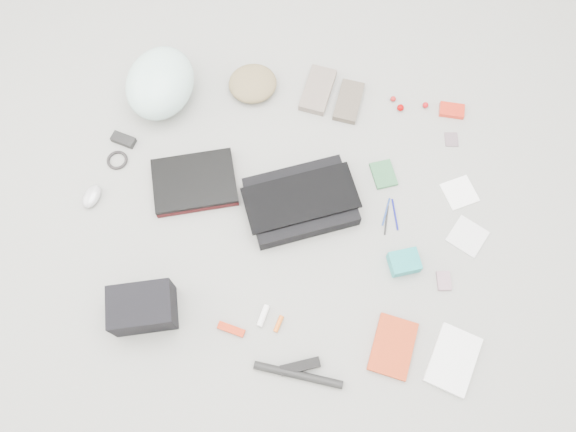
# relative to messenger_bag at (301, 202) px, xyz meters

# --- Properties ---
(ground_plane) EXTENTS (4.00, 4.00, 0.00)m
(ground_plane) POSITION_rel_messenger_bag_xyz_m (-0.04, -0.07, -0.03)
(ground_plane) COLOR gray
(messenger_bag) EXTENTS (0.47, 0.40, 0.07)m
(messenger_bag) POSITION_rel_messenger_bag_xyz_m (0.00, 0.00, 0.00)
(messenger_bag) COLOR black
(messenger_bag) RESTS_ON ground_plane
(bag_flap) EXTENTS (0.47, 0.33, 0.01)m
(bag_flap) POSITION_rel_messenger_bag_xyz_m (0.00, -0.00, 0.04)
(bag_flap) COLOR black
(bag_flap) RESTS_ON messenger_bag
(laptop_sleeve) EXTENTS (0.37, 0.31, 0.02)m
(laptop_sleeve) POSITION_rel_messenger_bag_xyz_m (-0.42, 0.05, -0.02)
(laptop_sleeve) COLOR #3D1012
(laptop_sleeve) RESTS_ON ground_plane
(laptop) EXTENTS (0.37, 0.31, 0.02)m
(laptop) POSITION_rel_messenger_bag_xyz_m (-0.42, 0.05, -0.00)
(laptop) COLOR black
(laptop) RESTS_ON laptop_sleeve
(bike_helmet) EXTENTS (0.32, 0.38, 0.20)m
(bike_helmet) POSITION_rel_messenger_bag_xyz_m (-0.61, 0.44, 0.07)
(bike_helmet) COLOR #C9F7EF
(bike_helmet) RESTS_ON ground_plane
(beanie) EXTENTS (0.25, 0.24, 0.07)m
(beanie) POSITION_rel_messenger_bag_xyz_m (-0.25, 0.52, 0.00)
(beanie) COLOR olive
(beanie) RESTS_ON ground_plane
(mitten_left) EXTENTS (0.15, 0.24, 0.03)m
(mitten_left) POSITION_rel_messenger_bag_xyz_m (0.03, 0.52, -0.02)
(mitten_left) COLOR gray
(mitten_left) RESTS_ON ground_plane
(mitten_right) EXTENTS (0.13, 0.21, 0.03)m
(mitten_right) POSITION_rel_messenger_bag_xyz_m (0.16, 0.48, -0.02)
(mitten_right) COLOR brown
(mitten_right) RESTS_ON ground_plane
(power_brick) EXTENTS (0.11, 0.07, 0.03)m
(power_brick) POSITION_rel_messenger_bag_xyz_m (-0.74, 0.22, -0.02)
(power_brick) COLOR black
(power_brick) RESTS_ON ground_plane
(cable_coil) EXTENTS (0.10, 0.10, 0.01)m
(cable_coil) POSITION_rel_messenger_bag_xyz_m (-0.75, 0.13, -0.03)
(cable_coil) COLOR black
(cable_coil) RESTS_ON ground_plane
(mouse) EXTENTS (0.08, 0.11, 0.04)m
(mouse) POSITION_rel_messenger_bag_xyz_m (-0.82, -0.04, -0.01)
(mouse) COLOR #B5B4B9
(mouse) RESTS_ON ground_plane
(camera_bag) EXTENTS (0.25, 0.20, 0.14)m
(camera_bag) POSITION_rel_messenger_bag_xyz_m (-0.52, -0.47, 0.04)
(camera_bag) COLOR black
(camera_bag) RESTS_ON ground_plane
(multitool) EXTENTS (0.10, 0.05, 0.02)m
(multitool) POSITION_rel_messenger_bag_xyz_m (-0.21, -0.51, -0.03)
(multitool) COLOR #B62508
(multitool) RESTS_ON ground_plane
(toiletry_tube_white) EXTENTS (0.04, 0.08, 0.02)m
(toiletry_tube_white) POSITION_rel_messenger_bag_xyz_m (-0.10, -0.45, -0.02)
(toiletry_tube_white) COLOR white
(toiletry_tube_white) RESTS_ON ground_plane
(toiletry_tube_orange) EXTENTS (0.04, 0.06, 0.02)m
(toiletry_tube_orange) POSITION_rel_messenger_bag_xyz_m (-0.04, -0.47, -0.02)
(toiletry_tube_orange) COLOR orange
(toiletry_tube_orange) RESTS_ON ground_plane
(u_lock) EXTENTS (0.15, 0.08, 0.03)m
(u_lock) POSITION_rel_messenger_bag_xyz_m (0.05, -0.62, -0.02)
(u_lock) COLOR black
(u_lock) RESTS_ON ground_plane
(bike_pump) EXTENTS (0.32, 0.07, 0.03)m
(bike_pump) POSITION_rel_messenger_bag_xyz_m (0.04, -0.65, -0.02)
(bike_pump) COLOR black
(bike_pump) RESTS_ON ground_plane
(book_red) EXTENTS (0.18, 0.23, 0.02)m
(book_red) POSITION_rel_messenger_bag_xyz_m (0.37, -0.52, -0.02)
(book_red) COLOR red
(book_red) RESTS_ON ground_plane
(book_white) EXTENTS (0.21, 0.26, 0.02)m
(book_white) POSITION_rel_messenger_bag_xyz_m (0.59, -0.55, -0.02)
(book_white) COLOR white
(book_white) RESTS_ON ground_plane
(notepad) EXTENTS (0.12, 0.14, 0.01)m
(notepad) POSITION_rel_messenger_bag_xyz_m (0.32, 0.16, -0.03)
(notepad) COLOR #2D643B
(notepad) RESTS_ON ground_plane
(pen_blue) EXTENTS (0.03, 0.12, 0.01)m
(pen_blue) POSITION_rel_messenger_bag_xyz_m (0.34, -0.00, -0.03)
(pen_blue) COLOR navy
(pen_blue) RESTS_ON ground_plane
(pen_black) EXTENTS (0.02, 0.12, 0.01)m
(pen_black) POSITION_rel_messenger_bag_xyz_m (0.34, -0.04, -0.03)
(pen_black) COLOR black
(pen_black) RESTS_ON ground_plane
(pen_navy) EXTENTS (0.03, 0.13, 0.01)m
(pen_navy) POSITION_rel_messenger_bag_xyz_m (0.37, -0.01, -0.03)
(pen_navy) COLOR navy
(pen_navy) RESTS_ON ground_plane
(accordion_wallet) EXTENTS (0.13, 0.12, 0.05)m
(accordion_wallet) POSITION_rel_messenger_bag_xyz_m (0.41, -0.21, -0.01)
(accordion_wallet) COLOR teal
(accordion_wallet) RESTS_ON ground_plane
(card_deck) EXTENTS (0.06, 0.08, 0.01)m
(card_deck) POSITION_rel_messenger_bag_xyz_m (0.56, -0.26, -0.03)
(card_deck) COLOR #A27B8B
(card_deck) RESTS_ON ground_plane
(napkin_top) EXTENTS (0.16, 0.16, 0.01)m
(napkin_top) POSITION_rel_messenger_bag_xyz_m (0.62, 0.11, -0.03)
(napkin_top) COLOR white
(napkin_top) RESTS_ON ground_plane
(napkin_bottom) EXTENTS (0.17, 0.17, 0.01)m
(napkin_bottom) POSITION_rel_messenger_bag_xyz_m (0.65, -0.07, -0.03)
(napkin_bottom) COLOR silver
(napkin_bottom) RESTS_ON ground_plane
(lollipop_a) EXTENTS (0.03, 0.03, 0.02)m
(lollipop_a) POSITION_rel_messenger_bag_xyz_m (0.35, 0.51, -0.02)
(lollipop_a) COLOR maroon
(lollipop_a) RESTS_ON ground_plane
(lollipop_b) EXTENTS (0.03, 0.03, 0.03)m
(lollipop_b) POSITION_rel_messenger_bag_xyz_m (0.38, 0.47, -0.02)
(lollipop_b) COLOR #9F0001
(lollipop_b) RESTS_ON ground_plane
(lollipop_c) EXTENTS (0.03, 0.03, 0.03)m
(lollipop_c) POSITION_rel_messenger_bag_xyz_m (0.49, 0.49, -0.02)
(lollipop_c) COLOR #AB0D13
(lollipop_c) RESTS_ON ground_plane
(altoids_tin) EXTENTS (0.11, 0.07, 0.02)m
(altoids_tin) POSITION_rel_messenger_bag_xyz_m (0.60, 0.48, -0.02)
(altoids_tin) COLOR red
(altoids_tin) RESTS_ON ground_plane
(stamp_sheet) EXTENTS (0.06, 0.07, 0.00)m
(stamp_sheet) POSITION_rel_messenger_bag_xyz_m (0.60, 0.34, -0.03)
(stamp_sheet) COLOR slate
(stamp_sheet) RESTS_ON ground_plane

